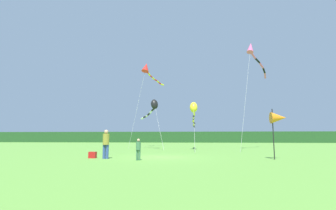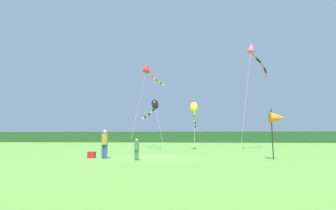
% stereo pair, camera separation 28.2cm
% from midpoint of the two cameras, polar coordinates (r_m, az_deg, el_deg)
% --- Properties ---
extents(ground_plane, '(120.00, 120.00, 0.00)m').
position_cam_midpoint_polar(ground_plane, '(17.01, -2.50, -11.70)').
color(ground_plane, '#5B9338').
extents(distant_treeline, '(108.00, 3.53, 2.57)m').
position_cam_midpoint_polar(distant_treeline, '(61.84, 3.42, -7.25)').
color(distant_treeline, '#234C23').
rests_on(distant_treeline, ground).
extents(person_adult, '(0.39, 0.39, 1.78)m').
position_cam_midpoint_polar(person_adult, '(16.29, -14.33, -8.19)').
color(person_adult, '#334C8C').
rests_on(person_adult, ground).
extents(person_child, '(0.27, 0.27, 1.23)m').
position_cam_midpoint_polar(person_child, '(14.80, -7.27, -9.66)').
color(person_child, '#3F724C').
rests_on(person_child, ground).
extents(cooler_box, '(0.45, 0.31, 0.40)m').
position_cam_midpoint_polar(cooler_box, '(16.95, -17.14, -10.73)').
color(cooler_box, red).
rests_on(cooler_box, ground).
extents(banner_flag_pole, '(0.90, 0.70, 3.02)m').
position_cam_midpoint_polar(banner_flag_pole, '(16.59, 23.21, -2.75)').
color(banner_flag_pole, black).
rests_on(banner_flag_pole, ground).
extents(kite_black, '(3.57, 5.79, 5.64)m').
position_cam_midpoint_polar(kite_black, '(28.60, -3.66, -0.30)').
color(kite_black, '#B2B2B2').
rests_on(kite_black, ground).
extents(kite_rainbow, '(5.01, 8.76, 11.45)m').
position_cam_midpoint_polar(kite_rainbow, '(29.36, 18.47, 11.04)').
color(kite_rainbow, '#B2B2B2').
rests_on(kite_rainbow, ground).
extents(kite_red, '(3.39, 7.46, 11.23)m').
position_cam_midpoint_polar(kite_red, '(34.35, -4.96, 8.04)').
color(kite_red, '#B2B2B2').
rests_on(kite_red, ground).
extents(kite_yellow, '(0.81, 10.58, 5.15)m').
position_cam_midpoint_polar(kite_yellow, '(27.10, 5.52, -1.21)').
color(kite_yellow, '#B2B2B2').
rests_on(kite_yellow, ground).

